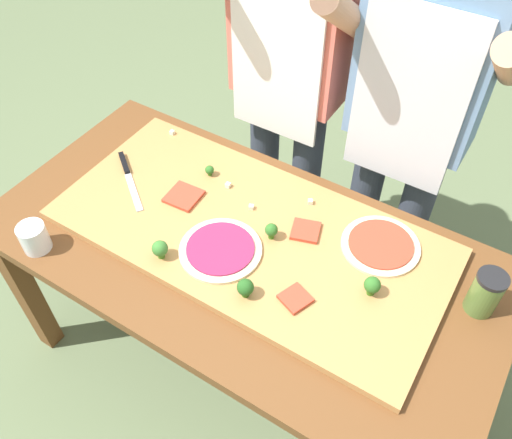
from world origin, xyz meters
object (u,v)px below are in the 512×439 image
at_px(cheese_crumble_a, 172,132).
at_px(cheese_crumble_c, 251,207).
at_px(pizza_whole_tomato_red, 381,245).
at_px(broccoli_floret_front_mid, 271,230).
at_px(broccoli_floret_front_right, 245,288).
at_px(pizza_slice_far_left, 306,231).
at_px(cheese_crumble_d, 228,185).
at_px(flour_cup, 35,239).
at_px(broccoli_floret_back_right, 210,170).
at_px(sauce_jar, 485,293).
at_px(pizza_whole_beet_magenta, 220,249).
at_px(cook_left, 289,70).
at_px(broccoli_floret_back_left, 372,285).
at_px(cheese_crumble_b, 310,202).
at_px(broccoli_floret_center_right, 160,249).
at_px(chefs_knife, 127,173).
at_px(pizza_slice_near_left, 295,298).
at_px(cook_right, 413,111).
at_px(pizza_slice_far_right, 184,196).
at_px(prep_table, 243,265).

relative_size(cheese_crumble_a, cheese_crumble_c, 0.97).
height_order(pizza_whole_tomato_red, cheese_crumble_c, same).
bearing_deg(broccoli_floret_front_mid, broccoli_floret_front_right, -77.75).
height_order(pizza_slice_far_left, broccoli_floret_front_right, broccoli_floret_front_right).
distance_m(cheese_crumble_d, flour_cup, 0.63).
relative_size(broccoli_floret_back_right, cheese_crumble_c, 2.60).
bearing_deg(broccoli_floret_front_mid, broccoli_floret_back_right, 157.97).
relative_size(broccoli_floret_front_right, sauce_jar, 0.43).
bearing_deg(pizza_whole_beet_magenta, cook_left, 102.66).
bearing_deg(broccoli_floret_back_left, broccoli_floret_back_right, 166.49).
bearing_deg(broccoli_floret_back_left, sauce_jar, 26.14).
xyz_separation_m(pizza_whole_beet_magenta, broccoli_floret_front_right, (0.15, -0.09, 0.03)).
bearing_deg(cook_left, broccoli_floret_front_right, -68.38).
height_order(cheese_crumble_b, cook_left, cook_left).
xyz_separation_m(cheese_crumble_a, sauce_jar, (1.20, -0.14, 0.04)).
height_order(cheese_crumble_c, flour_cup, flour_cup).
bearing_deg(pizza_whole_tomato_red, broccoli_floret_center_right, -144.71).
bearing_deg(cheese_crumble_b, pizza_whole_tomato_red, -10.40).
height_order(pizza_whole_beet_magenta, cheese_crumble_c, same).
xyz_separation_m(cheese_crumble_a, cheese_crumble_c, (0.46, -0.17, 0.00)).
distance_m(chefs_knife, broccoli_floret_back_left, 0.92).
relative_size(broccoli_floret_front_mid, broccoli_floret_center_right, 0.90).
bearing_deg(broccoli_floret_front_right, flour_cup, -164.83).
relative_size(pizza_slice_near_left, broccoli_floret_front_right, 1.23).
bearing_deg(broccoli_floret_front_mid, broccoli_floret_center_right, -135.24).
relative_size(cheese_crumble_b, cook_right, 0.01).
relative_size(pizza_slice_far_right, pizza_slice_far_left, 1.23).
height_order(pizza_whole_tomato_red, broccoli_floret_front_right, broccoli_floret_front_right).
relative_size(broccoli_floret_front_mid, cook_right, 0.03).
height_order(broccoli_floret_back_right, flour_cup, flour_cup).
distance_m(broccoli_floret_back_right, cheese_crumble_a, 0.27).
distance_m(broccoli_floret_center_right, sauce_jar, 0.93).
xyz_separation_m(broccoli_floret_front_right, broccoli_floret_front_mid, (-0.05, 0.22, -0.00)).
height_order(chefs_knife, pizza_whole_beet_magenta, same).
bearing_deg(cheese_crumble_a, cheese_crumble_b, -4.36).
xyz_separation_m(flour_cup, sauce_jar, (1.23, 0.51, 0.03)).
height_order(pizza_whole_tomato_red, broccoli_floret_center_right, broccoli_floret_center_right).
distance_m(prep_table, pizza_slice_far_right, 0.30).
height_order(pizza_whole_tomato_red, pizza_slice_near_left, pizza_whole_tomato_red).
relative_size(pizza_slice_near_left, pizza_slice_far_right, 0.72).
bearing_deg(cook_right, pizza_whole_tomato_red, -76.32).
bearing_deg(chefs_knife, pizza_whole_tomato_red, 10.41).
relative_size(flour_cup, cook_right, 0.06).
xyz_separation_m(chefs_knife, cheese_crumble_c, (0.45, 0.09, 0.00)).
distance_m(pizza_whole_beet_magenta, cheese_crumble_c, 0.20).
height_order(cheese_crumble_d, cook_right, cook_right).
bearing_deg(sauce_jar, cheese_crumble_d, 179.26).
distance_m(pizza_whole_tomato_red, broccoli_floret_front_right, 0.45).
bearing_deg(pizza_slice_far_right, cheese_crumble_a, 134.39).
bearing_deg(cheese_crumble_c, broccoli_floret_center_right, -111.62).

